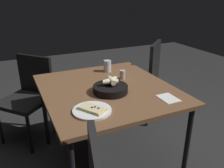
% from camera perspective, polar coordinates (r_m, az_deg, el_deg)
% --- Properties ---
extents(ground, '(8.00, 8.00, 0.00)m').
position_cam_1_polar(ground, '(2.30, -1.07, -18.28)').
color(ground, '#2A2A2A').
extents(dining_table, '(1.12, 1.03, 0.75)m').
position_cam_1_polar(dining_table, '(1.93, -1.21, -2.49)').
color(dining_table, brown).
rests_on(dining_table, ground).
extents(pizza_plate, '(0.26, 0.26, 0.04)m').
position_cam_1_polar(pizza_plate, '(1.54, -4.92, -6.38)').
color(pizza_plate, white).
rests_on(pizza_plate, dining_table).
extents(bread_basket, '(0.27, 0.27, 0.11)m').
position_cam_1_polar(bread_basket, '(1.81, -0.38, -1.01)').
color(bread_basket, black).
rests_on(bread_basket, dining_table).
extents(beer_glass, '(0.07, 0.07, 0.11)m').
position_cam_1_polar(beer_glass, '(2.26, -1.14, 4.27)').
color(beer_glass, silver).
rests_on(beer_glass, dining_table).
extents(pepper_shaker, '(0.05, 0.05, 0.08)m').
position_cam_1_polar(pepper_shaker, '(2.08, 2.59, 2.18)').
color(pepper_shaker, '#BFB299').
rests_on(pepper_shaker, dining_table).
extents(napkin, '(0.16, 0.12, 0.00)m').
position_cam_1_polar(napkin, '(1.77, 13.65, -3.40)').
color(napkin, white).
rests_on(napkin, dining_table).
extents(chair_near, '(0.62, 0.62, 0.87)m').
position_cam_1_polar(chair_near, '(2.55, -19.68, -1.91)').
color(chair_near, black).
rests_on(chair_near, ground).
extents(chair_spare, '(0.62, 0.62, 0.95)m').
position_cam_1_polar(chair_spare, '(2.77, 7.95, 1.82)').
color(chair_spare, black).
rests_on(chair_spare, ground).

